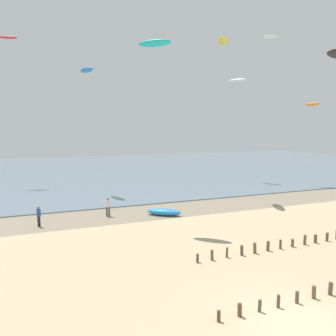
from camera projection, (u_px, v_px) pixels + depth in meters
ground_plane at (297, 323)px, 14.24m from camera, size 160.00×160.00×0.00m
wet_sand_strip at (140, 213)px, 33.06m from camera, size 120.00×6.17×0.01m
sea at (79, 170)px, 67.93m from camera, size 160.00×70.00×0.10m
groyne_near at (318, 291)px, 16.41m from camera, size 10.31×0.30×0.65m
groyne_mid at (302, 241)px, 23.82m from camera, size 16.76×0.31×0.72m
person_nearest_camera at (39, 216)px, 28.33m from camera, size 0.32×0.55×1.71m
person_by_waterline at (108, 207)px, 31.69m from camera, size 0.52×0.35×1.71m
grounded_kite at (164, 212)px, 32.15m from camera, size 3.25×2.90×0.64m
kite_aloft_0 at (271, 37)px, 51.35m from camera, size 2.42×1.72×0.67m
kite_aloft_1 at (223, 41)px, 39.28m from camera, size 2.53×3.50×0.79m
kite_aloft_3 at (87, 70)px, 42.81m from camera, size 1.79×3.23×0.71m
kite_aloft_4 at (237, 80)px, 53.17m from camera, size 2.24×3.19×0.62m
kite_aloft_6 at (313, 104)px, 43.45m from camera, size 1.27×2.69×0.52m
kite_aloft_7 at (155, 43)px, 27.97m from camera, size 2.73×2.72×0.65m
kite_aloft_8 at (8, 37)px, 49.28m from camera, size 2.59×1.35×0.45m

